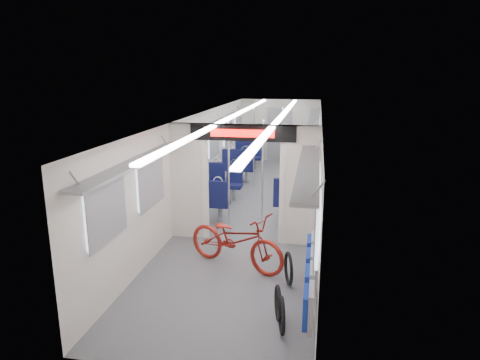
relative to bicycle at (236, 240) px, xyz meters
The scene contains 14 objects.
carriage 3.15m from the bicycle, 91.71° to the left, with size 12.00×12.02×2.31m.
bicycle is the anchor object (origin of this frame).
flip_bench 1.81m from the bicycle, 45.57° to the right, with size 0.12×2.09×0.49m.
bike_hoop_a 2.05m from the bicycle, 62.60° to the right, with size 0.50×0.50×0.05m, color black.
bike_hoop_b 1.75m from the bicycle, 60.25° to the right, with size 0.49×0.49×0.05m, color black.
bike_hoop_c 1.07m from the bicycle, 27.31° to the right, with size 0.53×0.53×0.05m, color black.
seat_bay_near_left 3.19m from the bicycle, 108.74° to the left, with size 0.89×1.98×1.07m.
seat_bay_near_right 3.52m from the bicycle, 76.10° to the left, with size 0.92×2.11×1.11m.
seat_bay_far_left 6.81m from the bicycle, 98.65° to the left, with size 0.94×2.21×1.14m.
seat_bay_far_right 6.41m from the bicycle, 82.42° to the left, with size 0.88×1.93×1.06m.
stanchion_near_left 1.98m from the bicycle, 105.20° to the left, with size 0.04×0.04×2.30m, color silver.
stanchion_near_right 2.20m from the bicycle, 85.17° to the left, with size 0.04×0.04×2.30m, color silver.
stanchion_far_left 5.35m from the bicycle, 95.13° to the left, with size 0.04×0.04×2.30m, color silver.
stanchion_far_right 5.34m from the bicycle, 86.65° to the left, with size 0.04×0.04×2.30m, color silver.
Camera 1 is at (1.36, -9.91, 3.24)m, focal length 32.00 mm.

